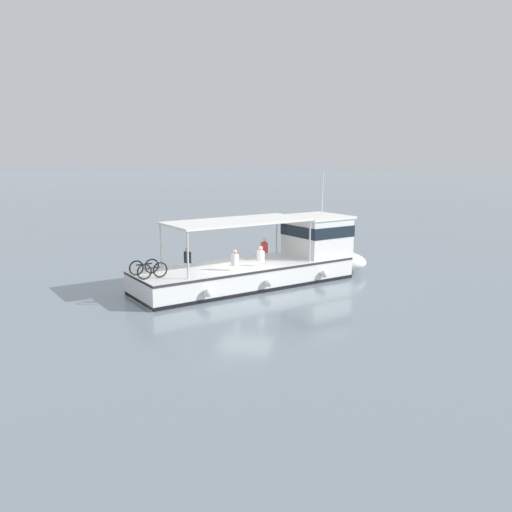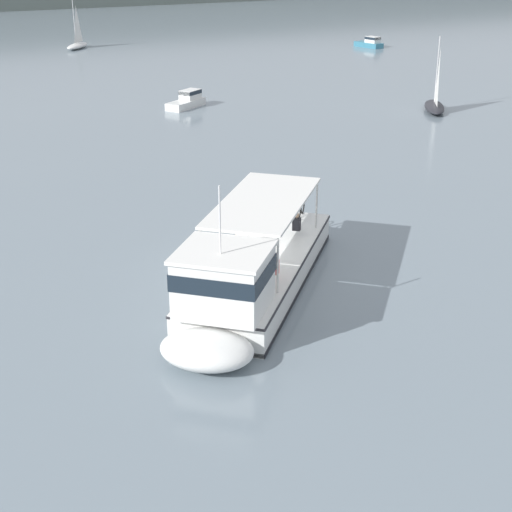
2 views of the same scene
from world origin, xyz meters
name	(u,v)px [view 2 (image 2 of 2)]	position (x,y,z in m)	size (l,w,h in m)	color
ground_plane	(240,274)	(0.00, 0.00, 0.00)	(400.00, 400.00, 0.00)	gray
ferry_main	(248,277)	(-0.84, -2.35, 1.02)	(10.98, 11.36, 5.32)	white
sailboat_off_stern	(435,104)	(26.38, 20.08, 0.54)	(3.90, 4.74, 5.40)	#232328
motorboat_outer_anchorage	(187,100)	(10.68, 30.01, 0.54)	(3.74, 3.01, 1.26)	white
motorboat_far_right	(370,43)	(42.74, 51.12, 0.54)	(1.89, 3.77, 1.26)	teal
sailboat_off_bow	(77,44)	(12.40, 66.10, 0.54)	(4.10, 4.62, 5.40)	white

